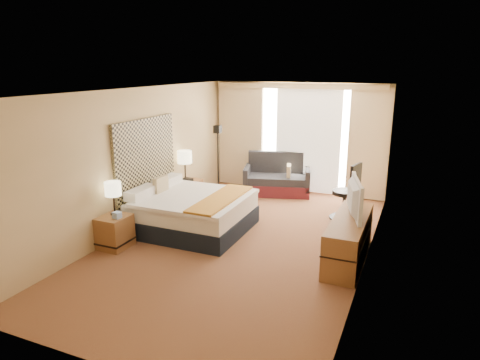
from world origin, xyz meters
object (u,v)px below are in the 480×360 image
at_px(nightstand_left, 115,232).
at_px(loveseat, 277,180).
at_px(television, 350,197).
at_px(lamp_right, 185,158).
at_px(floor_lamp, 218,147).
at_px(lamp_left, 113,190).
at_px(bed, 193,212).
at_px(nightstand_right, 189,192).
at_px(media_dresser, 349,239).
at_px(desk_chair, 348,195).

height_order(nightstand_left, loveseat, loveseat).
bearing_deg(television, nightstand_left, 92.13).
bearing_deg(lamp_right, floor_lamp, 67.69).
bearing_deg(lamp_left, bed, 53.77).
height_order(nightstand_left, nightstand_right, same).
bearing_deg(media_dresser, desk_chair, 100.31).
bearing_deg(bed, lamp_right, 124.91).
xyz_separation_m(loveseat, lamp_right, (-1.57, -1.63, 0.74)).
bearing_deg(lamp_left, loveseat, 69.02).
distance_m(bed, desk_chair, 3.07).
height_order(media_dresser, lamp_left, lamp_left).
xyz_separation_m(lamp_left, lamp_right, (-0.03, 2.39, 0.07)).
relative_size(media_dresser, floor_lamp, 1.08).
relative_size(loveseat, television, 1.65).
xyz_separation_m(nightstand_left, nightstand_right, (0.00, 2.50, 0.00)).
xyz_separation_m(nightstand_left, bed, (0.81, 1.22, 0.07)).
relative_size(desk_chair, lamp_left, 2.01).
xyz_separation_m(media_dresser, television, (-0.05, 0.12, 0.65)).
relative_size(floor_lamp, television, 1.61).
xyz_separation_m(bed, floor_lamp, (-0.50, 2.13, 0.83)).
relative_size(nightstand_right, bed, 0.28).
height_order(nightstand_right, media_dresser, media_dresser).
distance_m(media_dresser, bed, 2.90).
relative_size(nightstand_left, lamp_left, 0.96).
xyz_separation_m(nightstand_left, lamp_right, (-0.06, 2.47, 0.78)).
xyz_separation_m(nightstand_right, television, (3.65, -1.33, 0.72)).
xyz_separation_m(nightstand_left, floor_lamp, (0.30, 3.35, 0.90)).
height_order(nightstand_left, lamp_left, lamp_left).
distance_m(loveseat, floor_lamp, 1.66).
relative_size(nightstand_left, loveseat, 0.32).
bearing_deg(lamp_right, media_dresser, -20.65).
xyz_separation_m(media_dresser, desk_chair, (-0.34, 1.87, 0.16)).
relative_size(bed, desk_chair, 1.70).
bearing_deg(television, lamp_left, 90.91).
bearing_deg(nightstand_right, loveseat, 46.57).
bearing_deg(floor_lamp, loveseat, 31.73).
xyz_separation_m(loveseat, desk_chair, (1.85, -1.18, 0.20)).
relative_size(nightstand_right, media_dresser, 0.31).
bearing_deg(desk_chair, lamp_right, -158.36).
bearing_deg(loveseat, bed, -119.39).
relative_size(media_dresser, television, 1.75).
distance_m(nightstand_left, desk_chair, 4.46).
distance_m(nightstand_right, television, 3.95).
xyz_separation_m(desk_chair, lamp_right, (-3.42, -0.45, 0.55)).
bearing_deg(lamp_right, nightstand_right, 30.57).
bearing_deg(lamp_right, lamp_left, -89.37).
relative_size(media_dresser, bed, 0.92).
relative_size(nightstand_left, desk_chair, 0.48).
xyz_separation_m(desk_chair, lamp_left, (-3.39, -2.84, 0.48)).
height_order(lamp_left, television, television).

